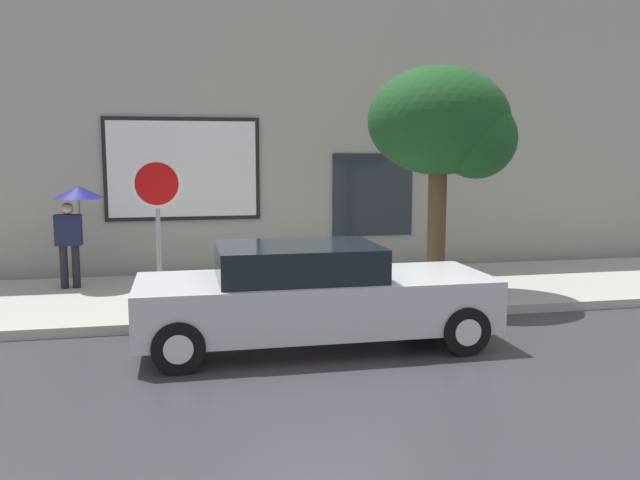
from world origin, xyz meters
TOP-DOWN VIEW (x-y plane):
  - ground_plane at (0.00, 0.00)m, footprint 60.00×60.00m
  - sidewalk at (0.00, 3.00)m, footprint 20.00×4.00m
  - building_facade at (-0.01, 5.50)m, footprint 20.00×0.67m
  - parked_car at (-0.27, -0.06)m, footprint 4.74×1.84m
  - fire_hydrant at (0.01, 1.77)m, footprint 0.30×0.44m
  - pedestrian_with_umbrella at (-3.85, 3.94)m, footprint 0.91×0.91m
  - street_tree at (2.51, 2.12)m, footprint 2.48×2.10m
  - stop_sign at (-2.33, 1.86)m, footprint 0.76×0.10m

SIDE VIEW (x-z plane):
  - ground_plane at x=0.00m, z-range 0.00..0.00m
  - sidewalk at x=0.00m, z-range 0.00..0.15m
  - fire_hydrant at x=0.01m, z-range 0.14..0.94m
  - parked_car at x=-0.27m, z-range 0.00..1.39m
  - pedestrian_with_umbrella at x=-3.85m, z-range 0.67..2.53m
  - stop_sign at x=-2.33m, z-range 0.64..3.00m
  - street_tree at x=2.51m, z-range 1.09..5.03m
  - building_facade at x=-0.01m, z-range -0.02..6.98m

